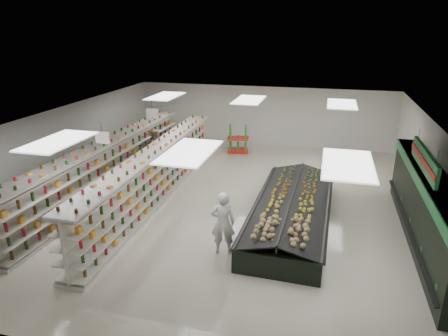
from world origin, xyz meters
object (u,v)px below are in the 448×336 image
(produce_island, at_px, (292,209))
(soda_endcap, at_px, (238,140))
(gondola_left, at_px, (109,168))
(gondola_center, at_px, (156,176))
(shopper_main, at_px, (223,223))
(shopper_background, at_px, (156,148))

(produce_island, xyz_separation_m, soda_endcap, (-3.50, 7.26, 0.22))
(gondola_left, xyz_separation_m, gondola_center, (2.18, -0.32, -0.02))
(produce_island, bearing_deg, gondola_center, 173.08)
(gondola_left, height_order, shopper_main, gondola_left)
(soda_endcap, relative_size, shopper_main, 0.73)
(gondola_center, bearing_deg, shopper_background, 112.75)
(gondola_left, relative_size, produce_island, 1.71)
(gondola_center, xyz_separation_m, soda_endcap, (1.68, 6.63, -0.24))
(gondola_center, distance_m, produce_island, 5.23)
(gondola_left, bearing_deg, soda_endcap, 60.01)
(gondola_left, distance_m, shopper_background, 3.30)
(gondola_left, relative_size, shopper_background, 6.66)
(shopper_main, height_order, shopper_background, shopper_main)
(soda_endcap, height_order, shopper_background, shopper_background)
(gondola_center, xyz_separation_m, shopper_background, (-1.58, 3.57, -0.03))
(shopper_main, bearing_deg, produce_island, -140.26)
(shopper_background, bearing_deg, gondola_left, 171.65)
(gondola_left, distance_m, produce_island, 7.42)
(gondola_center, height_order, shopper_background, gondola_center)
(gondola_left, bearing_deg, gondola_center, -7.06)
(soda_endcap, bearing_deg, shopper_main, -79.84)
(produce_island, distance_m, shopper_main, 3.05)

